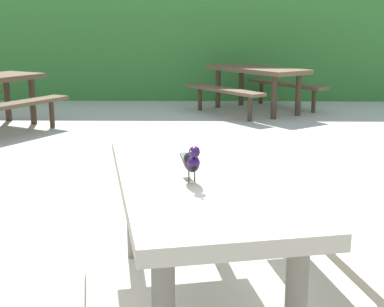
{
  "coord_description": "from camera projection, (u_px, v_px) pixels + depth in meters",
  "views": [
    {
      "loc": [
        0.31,
        -2.79,
        1.46
      ],
      "look_at": [
        0.26,
        -0.21,
        0.84
      ],
      "focal_mm": 50.84,
      "sensor_mm": 36.0,
      "label": 1
    }
  ],
  "objects": [
    {
      "name": "ground_plane",
      "position": [
        147.0,
        289.0,
        3.06
      ],
      "size": [
        60.0,
        60.0,
        0.0
      ],
      "primitive_type": "plane",
      "color": "beige"
    },
    {
      "name": "hedge_wall",
      "position": [
        187.0,
        38.0,
        10.71
      ],
      "size": [
        28.0,
        1.23,
        2.34
      ],
      "primitive_type": "cube",
      "color": "#387A33",
      "rests_on": "ground"
    },
    {
      "name": "picnic_table_foreground",
      "position": [
        197.0,
        207.0,
        2.74
      ],
      "size": [
        1.99,
        2.02,
        0.74
      ],
      "color": "#B2A893",
      "rests_on": "ground"
    },
    {
      "name": "bird_grackle",
      "position": [
        192.0,
        161.0,
        2.5
      ],
      "size": [
        0.11,
        0.28,
        0.18
      ],
      "color": "black",
      "rests_on": "picnic_table_foreground"
    },
    {
      "name": "picnic_table_mid_right",
      "position": [
        257.0,
        78.0,
        9.03
      ],
      "size": [
        2.37,
        2.37,
        0.74
      ],
      "color": "brown",
      "rests_on": "ground"
    }
  ]
}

